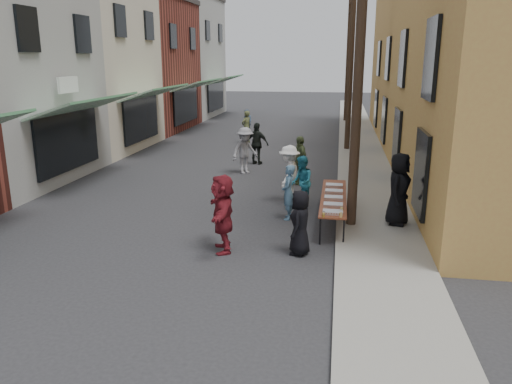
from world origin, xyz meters
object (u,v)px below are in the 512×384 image
(utility_pole_mid, at_px, (351,59))
(guest_front_a, at_px, (300,223))
(utility_pole_near, at_px, (359,59))
(utility_pole_far, at_px, (348,58))
(serving_table, at_px, (334,198))
(guest_front_c, at_px, (302,182))
(catering_tray_sausage, at_px, (333,212))
(server, at_px, (399,189))

(utility_pole_mid, xyz_separation_m, guest_front_a, (-1.24, -14.18, -3.72))
(utility_pole_near, xyz_separation_m, utility_pole_far, (0.00, 24.00, 0.00))
(utility_pole_near, xyz_separation_m, serving_table, (-0.50, 0.40, -3.79))
(utility_pole_near, relative_size, serving_table, 2.25)
(guest_front_a, relative_size, guest_front_c, 0.96)
(utility_pole_mid, xyz_separation_m, catering_tray_sausage, (-0.50, -13.25, -3.71))
(utility_pole_mid, distance_m, guest_front_c, 11.07)
(guest_front_a, bearing_deg, server, 143.31)
(guest_front_c, distance_m, server, 3.12)
(catering_tray_sausage, distance_m, guest_front_a, 1.19)
(guest_front_c, bearing_deg, utility_pole_far, 162.28)
(serving_table, bearing_deg, utility_pole_near, -38.63)
(utility_pole_mid, xyz_separation_m, guest_front_c, (-1.51, -10.32, -3.69))
(utility_pole_far, bearing_deg, utility_pole_mid, -90.00)
(guest_front_c, bearing_deg, server, 48.00)
(utility_pole_near, bearing_deg, guest_front_a, -119.70)
(guest_front_a, bearing_deg, utility_pole_mid, -175.65)
(catering_tray_sausage, bearing_deg, utility_pole_mid, 87.84)
(serving_table, height_order, guest_front_a, guest_front_a)
(catering_tray_sausage, xyz_separation_m, guest_front_c, (-1.01, 2.93, 0.02))
(utility_pole_near, height_order, catering_tray_sausage, utility_pole_near)
(serving_table, bearing_deg, guest_front_a, -106.06)
(utility_pole_mid, relative_size, guest_front_c, 5.52)
(serving_table, xyz_separation_m, catering_tray_sausage, (-0.00, -1.65, 0.08))
(utility_pole_mid, bearing_deg, utility_pole_near, -90.00)
(utility_pole_far, height_order, guest_front_c, utility_pole_far)
(utility_pole_near, distance_m, utility_pole_far, 24.00)
(serving_table, bearing_deg, guest_front_c, 128.26)
(catering_tray_sausage, xyz_separation_m, server, (1.73, 1.46, 0.30))
(utility_pole_near, distance_m, utility_pole_mid, 12.00)
(utility_pole_mid, bearing_deg, guest_front_a, -95.01)
(serving_table, distance_m, server, 1.78)
(catering_tray_sausage, bearing_deg, utility_pole_far, 88.87)
(serving_table, relative_size, server, 2.02)
(server, bearing_deg, utility_pole_mid, 26.37)
(server, bearing_deg, catering_tray_sausage, 150.49)
(guest_front_a, distance_m, server, 3.45)
(utility_pole_near, bearing_deg, serving_table, 141.37)
(catering_tray_sausage, bearing_deg, serving_table, 90.00)
(serving_table, xyz_separation_m, server, (1.73, -0.19, 0.38))
(utility_pole_mid, bearing_deg, utility_pole_far, 90.00)
(utility_pole_far, bearing_deg, guest_front_a, -92.72)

